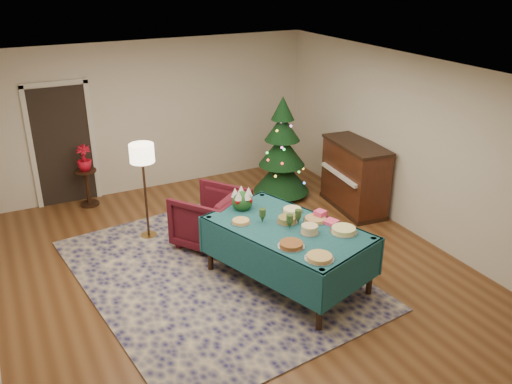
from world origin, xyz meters
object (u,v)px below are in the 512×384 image
gift_box (320,215)px  piano (354,177)px  buffet_table (288,238)px  side_table (88,188)px  floor_lamp (142,159)px  potted_plant (85,163)px  christmas_tree (282,152)px  armchair (210,216)px

gift_box → piano: size_ratio=0.09×
buffet_table → side_table: size_ratio=3.67×
side_table → gift_box: bearing=-57.3°
floor_lamp → buffet_table: bearing=-58.9°
buffet_table → potted_plant: bearing=116.5°
side_table → piano: piano is taller
side_table → christmas_tree: bearing=-19.7°
side_table → potted_plant: bearing=0.0°
piano → gift_box: bearing=-138.4°
side_table → potted_plant: potted_plant is taller
buffet_table → potted_plant: (-1.84, 3.70, 0.12)m
buffet_table → armchair: armchair is taller
armchair → christmas_tree: bearing=176.6°
buffet_table → gift_box: bearing=3.7°
christmas_tree → piano: size_ratio=1.30×
potted_plant → christmas_tree: (3.19, -1.15, 0.05)m
armchair → potted_plant: bearing=-94.0°
buffet_table → christmas_tree: 2.89m
gift_box → potted_plant: (-2.35, 3.66, -0.10)m
gift_box → floor_lamp: size_ratio=0.09×
armchair → floor_lamp: size_ratio=0.63×
piano → potted_plant: bearing=151.6°
buffet_table → piano: 2.66m
potted_plant → christmas_tree: size_ratio=0.24×
floor_lamp → christmas_tree: bearing=10.0°
side_table → christmas_tree: christmas_tree is taller
buffet_table → side_table: 4.14m
gift_box → floor_lamp: (-1.77, 2.06, 0.40)m
buffet_table → armchair: size_ratio=2.53×
gift_box → piano: 2.26m
buffet_table → floor_lamp: floor_lamp is taller
gift_box → christmas_tree: (0.84, 2.52, -0.05)m
armchair → side_table: armchair is taller
buffet_table → side_table: bearing=116.5°
buffet_table → armchair: (-0.49, 1.43, -0.18)m
side_table → armchair: bearing=-59.2°
buffet_table → potted_plant: size_ratio=5.42×
buffet_table → gift_box: 0.55m
floor_lamp → piano: floor_lamp is taller
gift_box → potted_plant: 4.35m
gift_box → side_table: bearing=122.7°
armchair → christmas_tree: christmas_tree is taller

